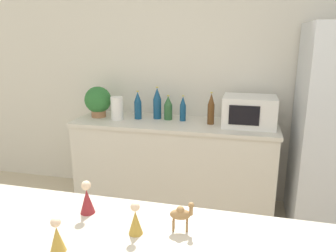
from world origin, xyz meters
The scene contains 14 objects.
wall_back centered at (0.00, 2.73, 1.27)m, with size 8.00×0.06×2.55m.
back_counter centered at (-0.29, 2.40, 0.44)m, with size 1.98×0.63×0.88m.
potted_plant centered at (-1.10, 2.42, 1.05)m, with size 0.27×0.27×0.32m.
paper_towel_roll centered at (-0.87, 2.36, 0.99)m, with size 0.12×0.12×0.23m.
microwave centered at (0.42, 2.42, 1.02)m, with size 0.48×0.37×0.28m.
back_bottle_0 centered at (-0.67, 2.44, 1.02)m, with size 0.07×0.07×0.29m.
back_bottle_1 centered at (0.07, 2.40, 1.03)m, with size 0.07×0.07×0.31m.
back_bottle_2 centered at (-0.37, 2.48, 1.00)m, with size 0.08×0.08×0.25m.
back_bottle_3 centered at (-0.21, 2.46, 1.00)m, with size 0.06×0.06×0.25m.
back_bottle_4 centered at (-0.49, 2.49, 1.04)m, with size 0.08×0.08×0.33m.
camel_figurine centered at (0.17, 0.50, 1.01)m, with size 0.10×0.06×0.12m.
wise_man_figurine_blue centered at (-0.23, 0.26, 1.00)m, with size 0.06×0.06×0.13m.
wise_man_figurine_crimson centered at (-0.26, 0.53, 1.01)m, with size 0.06×0.06×0.15m.
wise_man_figurine_purple centered at (0.00, 0.43, 1.00)m, with size 0.06×0.06×0.13m.
Camera 1 is at (0.39, -0.63, 1.68)m, focal length 35.00 mm.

